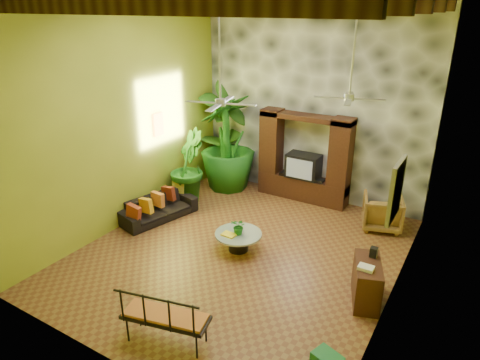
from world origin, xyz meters
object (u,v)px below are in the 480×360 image
Objects in this scene: ceiling_fan_front at (220,91)px; side_console at (367,282)px; ceiling_fan_back at (350,86)px; iron_bench at (162,315)px; tall_plant_b at (187,167)px; tall_plant_a at (226,133)px; entertainment_center at (304,164)px; tall_plant_c at (228,143)px; coffee_table at (238,239)px; wicker_armchair at (382,212)px; sofa at (158,208)px.

ceiling_fan_front is 4.16m from side_console.
ceiling_fan_back is 5.12m from iron_bench.
ceiling_fan_front is 3.85m from tall_plant_b.
side_console is at bearing -33.99° from tall_plant_a.
entertainment_center is 2.15m from tall_plant_c.
ceiling_fan_front and ceiling_fan_back have the same top height.
ceiling_fan_front is 3.81m from iron_bench.
tall_plant_c is at bearing 126.20° from coffee_table.
tall_plant_c is 5.67m from side_console.
wicker_armchair is 0.92× the size of side_console.
tall_plant_a is at bearing 100.90° from iron_bench.
coffee_table is at bearing 85.07° from iron_bench.
ceiling_fan_front is 4.87m from wicker_armchair.
tall_plant_c is (-2.08, -0.39, 0.35)m from entertainment_center.
side_console is at bearing -53.97° from ceiling_fan_back.
wicker_armchair is (2.41, 2.97, -3.01)m from ceiling_fan_front.
tall_plant_a reaches higher than coffee_table.
ceiling_fan_front is 1.00× the size of ceiling_fan_back.
entertainment_center is 6.02m from iron_bench.
sofa is 1.91× the size of coffee_table.
ceiling_fan_front is 4.61m from tall_plant_a.
ceiling_fan_back is 5.23m from sofa.
ceiling_fan_back is 0.65× the size of tall_plant_a.
side_console is (0.44, -2.81, -0.02)m from wicker_armchair.
entertainment_center reaches higher than wicker_armchair.
side_console is (5.14, -0.52, 0.10)m from sofa.
iron_bench is at bearing 53.44° from wicker_armchair.
tall_plant_c is (0.42, 1.28, 0.37)m from tall_plant_b.
tall_plant_c is at bearing 157.24° from ceiling_fan_back.
ceiling_fan_back is at bearing 41.63° from ceiling_fan_front.
side_console is (2.85, 0.16, -3.03)m from ceiling_fan_front.
tall_plant_b is at bearing -146.29° from entertainment_center.
entertainment_center is 2.77× the size of wicker_armchair.
sofa is at bearing -89.47° from tall_plant_b.
coffee_table is 2.94m from iron_bench.
tall_plant_b is at bearing 142.09° from side_console.
tall_plant_c is (-3.68, 1.54, -2.09)m from ceiling_fan_back.
side_console is at bearing 35.08° from iron_bench.
tall_plant_a is 0.52m from tall_plant_c.
entertainment_center reaches higher than side_console.
iron_bench is (2.42, -5.60, -0.76)m from tall_plant_c.
ceiling_fan_back reaches higher than side_console.
entertainment_center is 4.34m from side_console.
wicker_armchair is 0.30× the size of tall_plant_a.
tall_plant_a is 3.06× the size of side_console.
ceiling_fan_front is at bearing 88.88° from iron_bench.
ceiling_fan_back is at bearing -26.09° from tall_plant_a.
ceiling_fan_back is 4.51m from tall_plant_c.
entertainment_center is 1.29× the size of ceiling_fan_back.
tall_plant_a is 6.66m from iron_bench.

